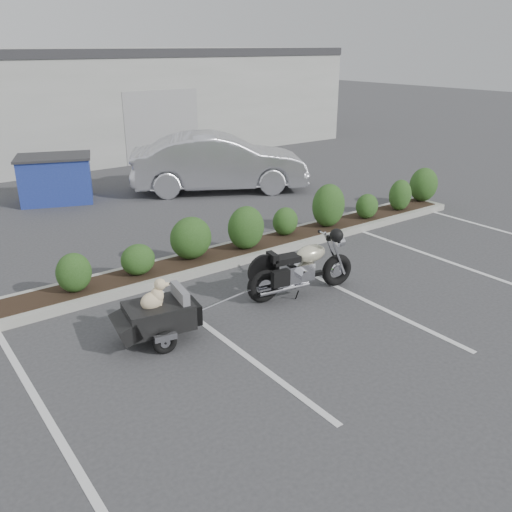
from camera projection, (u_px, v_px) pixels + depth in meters
ground at (280, 301)px, 9.36m from camera, size 90.00×90.00×0.00m
planter_kerb at (252, 249)px, 11.54m from camera, size 12.00×1.00×0.15m
building at (12, 102)px, 21.39m from camera, size 26.00×10.00×4.00m
motorcycle at (302, 268)px, 9.45m from camera, size 2.12×0.84×1.22m
pet_trailer at (158, 315)px, 7.96m from camera, size 1.71×0.97×1.01m
sedan at (219, 162)px, 16.14m from camera, size 5.40×4.02×1.70m
dumpster at (56, 179)px, 15.04m from camera, size 2.31×1.95×1.29m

